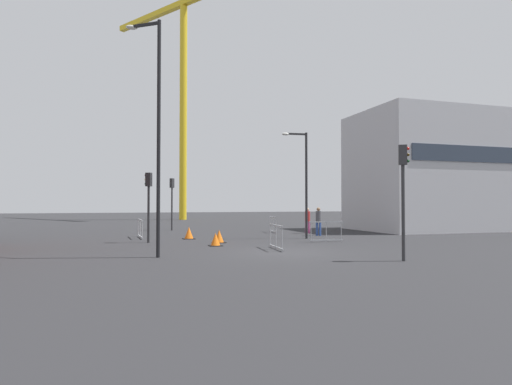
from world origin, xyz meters
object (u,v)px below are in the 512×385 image
construction_crane (181,74)px  traffic_light_island (403,183)px  streetlamp_tall (156,122)px  streetlamp_short (303,175)px  traffic_cone_striped (215,240)px  pedestrian_walking (308,219)px  traffic_light_median (148,195)px  traffic_cone_on_verge (219,237)px  traffic_cone_by_barrier (189,233)px  pedestrian_waiting (318,219)px  traffic_light_crosswalk (172,195)px

construction_crane → traffic_light_island: 43.94m
construction_crane → streetlamp_tall: bearing=-98.6°
streetlamp_short → traffic_cone_striped: streetlamp_short is taller
streetlamp_tall → pedestrian_walking: 15.40m
pedestrian_walking → traffic_cone_striped: size_ratio=2.75×
traffic_light_median → traffic_cone_striped: bearing=-42.1°
traffic_light_island → streetlamp_short: bearing=87.1°
construction_crane → streetlamp_short: construction_crane is taller
construction_crane → pedestrian_walking: bearing=-79.4°
pedestrian_walking → traffic_cone_on_verge: 8.82m
traffic_cone_by_barrier → pedestrian_waiting: bearing=0.2°
construction_crane → traffic_cone_on_verge: bearing=-93.7°
construction_crane → streetlamp_short: (3.07, -31.12, -14.53)m
streetlamp_tall → traffic_light_crosswalk: bearing=81.6°
streetlamp_tall → traffic_light_island: streetlamp_tall is taller
traffic_light_island → pedestrian_walking: traffic_light_island is taller
construction_crane → streetlamp_short: size_ratio=4.52×
traffic_light_island → pedestrian_walking: bearing=79.7°
construction_crane → traffic_cone_by_barrier: (-3.23, -29.42, -17.84)m
traffic_light_median → traffic_cone_on_verge: (3.47, -1.11, -2.13)m
construction_crane → traffic_light_median: bearing=-100.1°
traffic_light_median → pedestrian_walking: bearing=20.4°
traffic_cone_by_barrier → pedestrian_walking: bearing=15.0°
traffic_cone_striped → traffic_cone_by_barrier: size_ratio=0.91×
traffic_light_crosswalk → pedestrian_waiting: bearing=-44.9°
traffic_light_median → traffic_light_crosswalk: (2.27, 9.86, 0.18)m
pedestrian_walking → pedestrian_waiting: bearing=-96.3°
pedestrian_walking → streetlamp_tall: bearing=-136.5°
streetlamp_short → traffic_cone_by_barrier: 7.31m
streetlamp_tall → streetlamp_short: (8.75, 6.28, -1.47)m
pedestrian_waiting → traffic_light_crosswalk: bearing=135.1°
traffic_light_island → traffic_light_crosswalk: (-5.87, 19.78, -0.12)m
traffic_cone_on_verge → traffic_cone_by_barrier: size_ratio=0.97×
streetlamp_short → pedestrian_waiting: streetlamp_short is taller
streetlamp_short → traffic_cone_by_barrier: streetlamp_short is taller
traffic_cone_by_barrier → streetlamp_short: bearing=-15.1°
traffic_light_crosswalk → traffic_cone_striped: (0.68, -12.53, -2.32)m
traffic_light_crosswalk → pedestrian_walking: traffic_light_crosswalk is taller
traffic_light_median → traffic_light_crosswalk: size_ratio=0.93×
pedestrian_waiting → traffic_cone_striped: bearing=-149.4°
pedestrian_walking → traffic_cone_striped: (-7.70, -6.63, -0.71)m
traffic_cone_on_verge → construction_crane: bearing=86.3°
traffic_cone_by_barrier → traffic_light_crosswalk: bearing=90.5°
traffic_light_crosswalk → pedestrian_walking: bearing=-35.1°
traffic_light_crosswalk → traffic_light_island: bearing=-73.5°
streetlamp_tall → traffic_light_island: (8.25, -3.66, -2.37)m
traffic_cone_on_verge → traffic_cone_by_barrier: 3.05m
construction_crane → streetlamp_tall: (-5.68, -37.40, -13.06)m
pedestrian_walking → traffic_light_crosswalk: bearing=144.9°
streetlamp_short → traffic_cone_striped: size_ratio=9.83×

